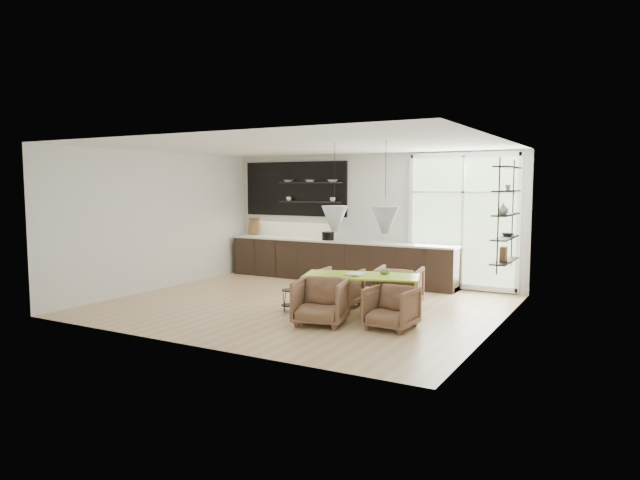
{
  "coord_description": "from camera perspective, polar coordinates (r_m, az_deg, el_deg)",
  "views": [
    {
      "loc": [
        5.33,
        -8.83,
        2.22
      ],
      "look_at": [
        0.06,
        0.6,
        1.16
      ],
      "focal_mm": 32.0,
      "sensor_mm": 36.0,
      "label": 1
    }
  ],
  "objects": [
    {
      "name": "wire_stool",
      "position": [
        10.03,
        -3.04,
        -5.73
      ],
      "size": [
        0.3,
        0.3,
        0.38
      ],
      "rotation": [
        0.0,
        0.0,
        -0.33
      ],
      "color": "black",
      "rests_on": "ground"
    },
    {
      "name": "room",
      "position": [
        11.03,
        3.64,
        1.67
      ],
      "size": [
        7.02,
        6.01,
        2.91
      ],
      "color": "tan",
      "rests_on": "ground"
    },
    {
      "name": "armchair_back_right",
      "position": [
        10.42,
        7.93,
        -4.66
      ],
      "size": [
        0.91,
        0.93,
        0.73
      ],
      "primitive_type": "imported",
      "rotation": [
        0.0,
        0.0,
        3.31
      ],
      "color": "brown",
      "rests_on": "ground"
    },
    {
      "name": "kitchen_run",
      "position": [
        13.1,
        1.6,
        -1.49
      ],
      "size": [
        5.54,
        0.69,
        2.75
      ],
      "color": "black",
      "rests_on": "ground"
    },
    {
      "name": "right_shelving",
      "position": [
        10.21,
        18.06,
        2.16
      ],
      "size": [
        0.26,
        1.22,
        1.9
      ],
      "color": "black",
      "rests_on": "ground"
    },
    {
      "name": "table_book",
      "position": [
        9.64,
        2.82,
        -3.37
      ],
      "size": [
        0.28,
        0.36,
        0.03
      ],
      "primitive_type": "imported",
      "rotation": [
        0.0,
        0.0,
        0.09
      ],
      "color": "white",
      "rests_on": "dining_table"
    },
    {
      "name": "table_bowl",
      "position": [
        9.75,
        6.48,
        -3.23
      ],
      "size": [
        0.21,
        0.21,
        0.06
      ],
      "primitive_type": "imported",
      "rotation": [
        0.0,
        0.0,
        0.18
      ],
      "color": "#5C8D54",
      "rests_on": "dining_table"
    },
    {
      "name": "dining_table",
      "position": [
        9.62,
        4.16,
        -3.78
      ],
      "size": [
        2.08,
        1.4,
        0.7
      ],
      "rotation": [
        0.0,
        0.0,
        0.31
      ],
      "color": "#8FB21E",
      "rests_on": "ground"
    },
    {
      "name": "armchair_back_left",
      "position": [
        10.38,
        1.9,
        -4.77
      ],
      "size": [
        0.77,
        0.79,
        0.69
      ],
      "primitive_type": "imported",
      "rotation": [
        0.0,
        0.0,
        3.18
      ],
      "color": "brown",
      "rests_on": "ground"
    },
    {
      "name": "armchair_front_right",
      "position": [
        8.87,
        7.13,
        -6.74
      ],
      "size": [
        0.74,
        0.76,
        0.65
      ],
      "primitive_type": "imported",
      "rotation": [
        0.0,
        0.0,
        -0.06
      ],
      "color": "brown",
      "rests_on": "ground"
    },
    {
      "name": "armchair_front_left",
      "position": [
        9.06,
        0.06,
        -6.19
      ],
      "size": [
        0.94,
        0.96,
        0.73
      ],
      "primitive_type": "imported",
      "rotation": [
        0.0,
        0.0,
        0.24
      ],
      "color": "brown",
      "rests_on": "ground"
    }
  ]
}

